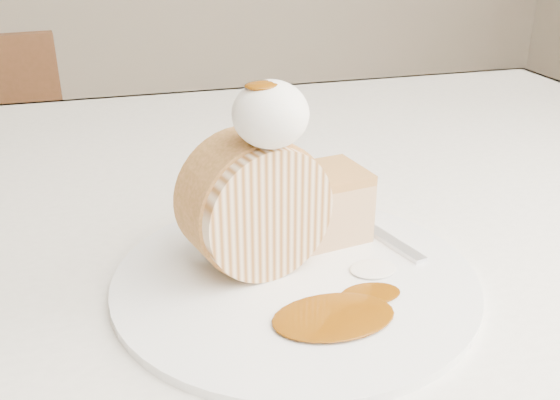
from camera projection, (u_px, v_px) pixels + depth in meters
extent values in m
cube|color=white|center=(213.00, 215.00, 0.67)|extent=(1.40, 0.90, 0.04)
cube|color=white|center=(172.00, 170.00, 1.11)|extent=(1.40, 0.01, 0.28)
cylinder|color=brown|center=(482.00, 266.00, 1.31)|extent=(0.06, 0.06, 0.71)
cylinder|color=brown|center=(66.00, 229.00, 1.83)|extent=(0.03, 0.03, 0.37)
cylinder|color=brown|center=(78.00, 284.00, 1.56)|extent=(0.03, 0.03, 0.37)
cylinder|color=brown|center=(495.00, 284.00, 1.48)|extent=(0.04, 0.04, 0.45)
cylinder|color=white|center=(295.00, 278.00, 0.51)|extent=(0.34, 0.34, 0.01)
cylinder|color=beige|center=(255.00, 205.00, 0.50)|extent=(0.12, 0.09, 0.11)
cube|color=tan|center=(326.00, 208.00, 0.56)|extent=(0.07, 0.07, 0.06)
ellipsoid|color=white|center=(270.00, 114.00, 0.45)|extent=(0.06, 0.06, 0.05)
ellipsoid|color=#6C3504|center=(264.00, 77.00, 0.44)|extent=(0.03, 0.02, 0.01)
cube|color=silver|center=(375.00, 231.00, 0.57)|extent=(0.07, 0.18, 0.00)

